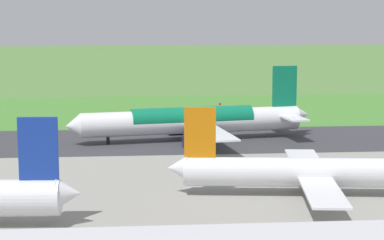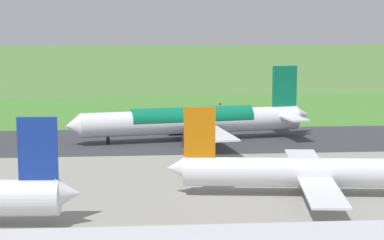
% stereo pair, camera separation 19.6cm
% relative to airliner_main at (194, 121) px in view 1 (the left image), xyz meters
% --- Properties ---
extents(ground_plane, '(800.00, 800.00, 0.00)m').
position_rel_airliner_main_xyz_m(ground_plane, '(-7.01, 0.06, -4.35)').
color(ground_plane, '#547F3D').
extents(runway_asphalt, '(600.00, 30.88, 0.06)m').
position_rel_airliner_main_xyz_m(runway_asphalt, '(-7.01, 0.06, -4.32)').
color(runway_asphalt, '#38383D').
rests_on(runway_asphalt, ground).
extents(apron_concrete, '(440.00, 110.00, 0.05)m').
position_rel_airliner_main_xyz_m(apron_concrete, '(-7.01, 53.79, -4.33)').
color(apron_concrete, gray).
rests_on(apron_concrete, ground).
extents(grass_verge_foreground, '(600.00, 80.00, 0.04)m').
position_rel_airliner_main_xyz_m(grass_verge_foreground, '(-7.01, -39.39, -4.33)').
color(grass_verge_foreground, '#478534').
rests_on(grass_verge_foreground, ground).
extents(airliner_main, '(54.01, 44.40, 15.88)m').
position_rel_airliner_main_xyz_m(airliner_main, '(0.00, 0.00, 0.00)').
color(airliner_main, white).
rests_on(airliner_main, ground).
extents(airliner_parked_mid, '(46.48, 38.13, 13.57)m').
position_rel_airliner_main_xyz_m(airliner_parked_mid, '(-14.79, 47.24, -0.65)').
color(airliner_parked_mid, white).
rests_on(airliner_parked_mid, ground).
extents(no_stopping_sign, '(0.60, 0.10, 2.63)m').
position_rel_airliner_main_xyz_m(no_stopping_sign, '(-10.82, -40.93, -2.79)').
color(no_stopping_sign, slate).
rests_on(no_stopping_sign, ground).
extents(traffic_cone_orange, '(0.40, 0.40, 0.55)m').
position_rel_airliner_main_xyz_m(traffic_cone_orange, '(-6.77, -36.07, -4.08)').
color(traffic_cone_orange, orange).
rests_on(traffic_cone_orange, ground).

